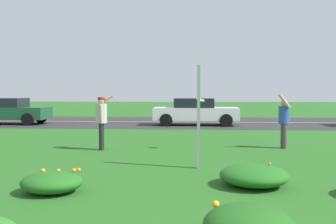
# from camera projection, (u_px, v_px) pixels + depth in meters

# --- Properties ---
(ground_plane) EXTENTS (120.00, 120.00, 0.00)m
(ground_plane) POSITION_uv_depth(u_px,v_px,m) (227.00, 146.00, 12.85)
(ground_plane) COLOR #26601E
(highway_strip) EXTENTS (120.00, 9.33, 0.01)m
(highway_strip) POSITION_uv_depth(u_px,v_px,m) (213.00, 122.00, 23.15)
(highway_strip) COLOR #2D2D30
(highway_strip) RESTS_ON ground
(highway_center_stripe) EXTENTS (120.00, 0.16, 0.00)m
(highway_center_stripe) POSITION_uv_depth(u_px,v_px,m) (213.00, 122.00, 23.15)
(highway_center_stripe) COLOR yellow
(highway_center_stripe) RESTS_ON ground
(daylily_clump_front_center) EXTENTS (1.30, 1.35, 0.43)m
(daylily_clump_front_center) POSITION_uv_depth(u_px,v_px,m) (254.00, 175.00, 7.43)
(daylily_clump_front_center) COLOR #23661E
(daylily_clump_front_center) RESTS_ON ground
(daylily_clump_mid_center) EXTENTS (1.09, 1.00, 0.41)m
(daylily_clump_mid_center) POSITION_uv_depth(u_px,v_px,m) (52.00, 182.00, 6.92)
(daylily_clump_mid_center) COLOR #23661E
(daylily_clump_mid_center) RESTS_ON ground
(sign_post_near_path) EXTENTS (0.07, 0.10, 2.40)m
(sign_post_near_path) POSITION_uv_depth(u_px,v_px,m) (199.00, 117.00, 9.10)
(sign_post_near_path) COLOR #93969B
(sign_post_near_path) RESTS_ON ground
(person_thrower_red_cap_gray_shirt) EXTENTS (0.52, 0.53, 1.71)m
(person_thrower_red_cap_gray_shirt) POSITION_uv_depth(u_px,v_px,m) (102.00, 118.00, 12.05)
(person_thrower_red_cap_gray_shirt) COLOR #B2B2B7
(person_thrower_red_cap_gray_shirt) RESTS_ON ground
(person_catcher_blue_shirt) EXTENTS (0.41, 0.52, 1.73)m
(person_catcher_blue_shirt) POSITION_uv_depth(u_px,v_px,m) (284.00, 119.00, 12.37)
(person_catcher_blue_shirt) COLOR #2D4C9E
(person_catcher_blue_shirt) RESTS_ON ground
(frisbee_lime) EXTENTS (0.26, 0.25, 0.13)m
(frisbee_lime) POSITION_uv_depth(u_px,v_px,m) (201.00, 100.00, 11.95)
(frisbee_lime) COLOR #8CD133
(car_dark_green_leftmost) EXTENTS (4.50, 2.00, 1.45)m
(car_dark_green_leftmost) POSITION_uv_depth(u_px,v_px,m) (7.00, 111.00, 21.82)
(car_dark_green_leftmost) COLOR #194C2D
(car_dark_green_leftmost) RESTS_ON ground
(car_white_center_left) EXTENTS (4.50, 2.00, 1.45)m
(car_white_center_left) POSITION_uv_depth(u_px,v_px,m) (195.00, 111.00, 21.09)
(car_white_center_left) COLOR silver
(car_white_center_left) RESTS_ON ground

